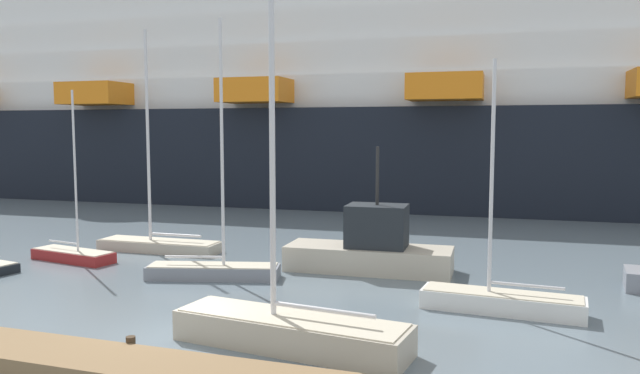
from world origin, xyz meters
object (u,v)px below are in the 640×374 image
object	(u,v)px
sailboat_6	(290,325)
sailboat_3	(159,241)
sailboat_2	(501,299)
channel_buoy_0	(394,243)
fishing_boat_1	(371,248)
cruise_ship	(297,99)
sailboat_4	(73,253)
sailboat_0	(214,267)

from	to	relation	value
sailboat_6	sailboat_3	bearing A→B (deg)	-36.86
sailboat_2	channel_buoy_0	world-z (taller)	sailboat_2
fishing_boat_1	cruise_ship	distance (m)	31.36
sailboat_2	cruise_ship	distance (m)	37.81
sailboat_6	channel_buoy_0	bearing A→B (deg)	-82.90
sailboat_3	cruise_ship	xyz separation A→B (m)	(-2.48, 26.34, 8.24)
sailboat_4	sailboat_2	bearing A→B (deg)	3.26
sailboat_4	channel_buoy_0	distance (m)	15.36
sailboat_2	channel_buoy_0	distance (m)	10.85
cruise_ship	sailboat_2	bearing A→B (deg)	-60.70
sailboat_2	fishing_boat_1	distance (m)	7.07
fishing_boat_1	sailboat_4	bearing A→B (deg)	-172.59
sailboat_4	cruise_ship	distance (m)	30.71
sailboat_2	sailboat_6	bearing A→B (deg)	48.28
fishing_boat_1	channel_buoy_0	world-z (taller)	fishing_boat_1
sailboat_6	sailboat_2	bearing A→B (deg)	-128.81
sailboat_2	channel_buoy_0	bearing A→B (deg)	-55.41
channel_buoy_0	cruise_ship	size ratio (longest dim) A/B	0.01
channel_buoy_0	sailboat_0	bearing A→B (deg)	-125.11
sailboat_6	channel_buoy_0	xyz separation A→B (m)	(-0.05, 14.67, -0.31)
fishing_boat_1	sailboat_3	bearing A→B (deg)	173.14
sailboat_2	fishing_boat_1	bearing A→B (deg)	-34.62
sailboat_4	fishing_boat_1	size ratio (longest dim) A/B	1.09
sailboat_6	cruise_ship	xyz separation A→B (m)	(-13.56, 36.94, 8.09)
sailboat_3	sailboat_4	world-z (taller)	sailboat_3
sailboat_6	fishing_boat_1	size ratio (longest dim) A/B	1.88
sailboat_4	fishing_boat_1	distance (m)	13.76
sailboat_0	sailboat_3	distance (m)	6.69
sailboat_4	sailboat_6	distance (m)	15.48
sailboat_2	sailboat_4	distance (m)	19.17
sailboat_2	sailboat_6	distance (m)	7.65
fishing_boat_1	cruise_ship	world-z (taller)	cruise_ship
channel_buoy_0	fishing_boat_1	bearing A→B (deg)	-89.82
sailboat_2	channel_buoy_0	size ratio (longest dim) A/B	4.93
sailboat_0	sailboat_6	bearing A→B (deg)	-62.96
sailboat_2	channel_buoy_0	xyz separation A→B (m)	(-5.52, 9.33, -0.10)
sailboat_0	fishing_boat_1	xyz separation A→B (m)	(5.79, 3.28, 0.50)
sailboat_3	fishing_boat_1	bearing A→B (deg)	174.56
sailboat_3	fishing_boat_1	distance (m)	11.09
sailboat_2	sailboat_4	size ratio (longest dim) A/B	1.07
sailboat_3	cruise_ship	bearing A→B (deg)	-85.55
sailboat_4	sailboat_3	bearing A→B (deg)	61.37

